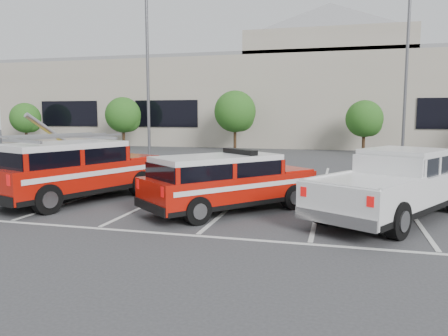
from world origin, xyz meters
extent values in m
plane|color=#363638|center=(0.00, 0.00, 0.00)|extent=(120.00, 120.00, 0.00)
cube|color=silver|center=(0.00, 4.50, 0.01)|extent=(23.00, 15.00, 0.01)
cube|color=#B6AA9A|center=(0.00, 32.00, 4.00)|extent=(60.00, 15.00, 8.00)
cube|color=gray|center=(0.00, 32.00, 8.15)|extent=(60.00, 15.00, 0.30)
cube|color=#B6AA9A|center=(2.00, 30.50, 9.00)|extent=(14.00, 12.00, 2.00)
pyramid|color=gray|center=(2.00, 30.50, 11.60)|extent=(15.98, 15.98, 3.20)
cylinder|color=#3F2B19|center=(-25.00, 22.00, 0.76)|extent=(0.24, 0.24, 1.51)
sphere|color=#184C14|center=(-25.00, 22.00, 2.60)|extent=(2.77, 2.77, 2.77)
sphere|color=#184C14|center=(-24.60, 22.20, 2.18)|extent=(1.85, 1.85, 1.85)
cylinder|color=#3F2B19|center=(-15.00, 22.00, 0.84)|extent=(0.24, 0.24, 1.67)
sphere|color=#184C14|center=(-15.00, 22.00, 2.88)|extent=(3.07, 3.07, 3.07)
sphere|color=#184C14|center=(-14.60, 22.20, 2.42)|extent=(2.05, 2.05, 2.05)
cylinder|color=#3F2B19|center=(-5.00, 22.00, 0.92)|extent=(0.24, 0.24, 1.84)
sphere|color=#184C14|center=(-5.00, 22.00, 3.16)|extent=(3.37, 3.37, 3.37)
sphere|color=#184C14|center=(-4.60, 22.20, 2.65)|extent=(2.24, 2.24, 2.24)
cylinder|color=#3F2B19|center=(5.00, 22.00, 0.76)|extent=(0.24, 0.24, 1.51)
sphere|color=#184C14|center=(5.00, 22.00, 2.60)|extent=(2.77, 2.77, 2.77)
sphere|color=#184C14|center=(5.40, 22.20, 2.18)|extent=(1.85, 1.85, 1.85)
cube|color=#59595E|center=(-8.00, 12.00, 0.10)|extent=(0.60, 0.60, 0.20)
cylinder|color=#59595E|center=(-8.00, 12.00, 5.00)|extent=(0.18, 0.18, 10.00)
cube|color=#59595E|center=(7.00, 16.00, 0.10)|extent=(0.60, 0.60, 0.20)
cylinder|color=#59595E|center=(7.00, 16.00, 5.00)|extent=(0.18, 0.18, 10.00)
cube|color=#A71108|center=(0.12, 0.05, 0.73)|extent=(4.94, 5.28, 0.81)
cube|color=black|center=(-0.19, -0.31, 1.35)|extent=(3.81, 4.01, 0.43)
cube|color=silver|center=(-0.19, -0.31, 1.64)|extent=(3.73, 3.93, 0.15)
cube|color=black|center=(0.35, 0.31, 1.80)|extent=(1.26, 1.14, 0.14)
cube|color=silver|center=(4.81, 0.34, 0.83)|extent=(5.06, 6.53, 0.91)
cube|color=black|center=(5.09, 0.83, 1.52)|extent=(2.85, 2.93, 0.48)
cube|color=silver|center=(5.09, 0.83, 1.85)|extent=(2.79, 2.87, 0.17)
cube|color=#A71108|center=(-5.27, 0.31, 0.86)|extent=(4.17, 6.17, 0.95)
cube|color=black|center=(-5.47, -0.21, 1.58)|extent=(3.35, 4.43, 0.50)
cube|color=silver|center=(-5.47, -0.21, 1.92)|extent=(3.28, 4.34, 0.18)
cube|color=#A5A5A8|center=(-5.47, -0.21, 2.23)|extent=(3.28, 4.08, 0.07)
cube|color=#59595E|center=(-8.24, 2.56, 0.50)|extent=(3.15, 3.82, 1.01)
cube|color=gold|center=(-8.24, 2.56, 1.14)|extent=(2.14, 2.43, 0.37)
cylinder|color=#A5A5A8|center=(-8.02, 3.06, 2.02)|extent=(1.25, 2.55, 1.97)
cube|color=#59595E|center=(-10.02, 2.12, 0.32)|extent=(1.27, 1.37, 0.64)
camera|label=1|loc=(3.29, -12.58, 2.91)|focal=35.00mm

